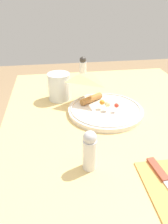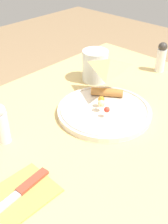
{
  "view_description": "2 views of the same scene",
  "coord_description": "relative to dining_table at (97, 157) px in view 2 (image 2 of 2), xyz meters",
  "views": [
    {
      "loc": [
        0.6,
        -0.21,
        1.09
      ],
      "look_at": [
        -0.03,
        -0.11,
        0.74
      ],
      "focal_mm": 35.0,
      "sensor_mm": 36.0,
      "label": 1
    },
    {
      "loc": [
        0.46,
        0.38,
        1.16
      ],
      "look_at": [
        -0.01,
        -0.06,
        0.73
      ],
      "focal_mm": 45.0,
      "sensor_mm": 36.0,
      "label": 2
    }
  ],
  "objects": [
    {
      "name": "dining_table",
      "position": [
        0.0,
        0.0,
        0.0
      ],
      "size": [
        1.02,
        0.78,
        0.7
      ],
      "color": "#DBB770",
      "rests_on": "ground_plane"
    },
    {
      "name": "plate_pizza",
      "position": [
        -0.07,
        -0.03,
        0.12
      ],
      "size": [
        0.27,
        0.27,
        0.05
      ],
      "color": "silver",
      "rests_on": "dining_table"
    },
    {
      "name": "napkin_folded",
      "position": [
        0.3,
        0.03,
        0.11
      ],
      "size": [
        0.19,
        0.11,
        0.0
      ],
      "rotation": [
        0.0,
        0.0,
        -0.02
      ],
      "color": "#E59E4C",
      "rests_on": "dining_table"
    },
    {
      "name": "salt_shaker",
      "position": [
        0.2,
        -0.13,
        0.16
      ],
      "size": [
        0.03,
        0.03,
        0.11
      ],
      "color": "silver",
      "rests_on": "dining_table"
    },
    {
      "name": "butter_knife",
      "position": [
        0.29,
        0.03,
        0.11
      ],
      "size": [
        0.21,
        0.04,
        0.01
      ],
      "rotation": [
        0.0,
        0.0,
        0.09
      ],
      "color": "#99422D",
      "rests_on": "napkin_folded"
    },
    {
      "name": "pepper_shaker",
      "position": [
        -0.42,
        -0.06,
        0.16
      ],
      "size": [
        0.03,
        0.03,
        0.11
      ],
      "color": "silver",
      "rests_on": "dining_table"
    },
    {
      "name": "milk_glass",
      "position": [
        -0.2,
        -0.19,
        0.16
      ],
      "size": [
        0.09,
        0.09,
        0.11
      ],
      "color": "white",
      "rests_on": "dining_table"
    }
  ]
}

